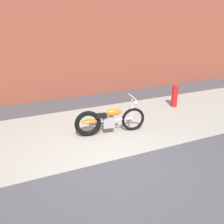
# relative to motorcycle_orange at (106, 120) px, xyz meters

# --- Properties ---
(ground_plane) EXTENTS (80.00, 80.00, 0.00)m
(ground_plane) POSITION_rel_motorcycle_orange_xyz_m (-0.47, -1.34, -0.40)
(ground_plane) COLOR #47474C
(sidewalk_slab) EXTENTS (36.00, 3.50, 0.01)m
(sidewalk_slab) POSITION_rel_motorcycle_orange_xyz_m (-0.47, 0.41, -0.40)
(sidewalk_slab) COLOR #9E998E
(sidewalk_slab) RESTS_ON ground
(brick_building_wall) EXTENTS (36.00, 0.50, 5.73)m
(brick_building_wall) POSITION_rel_motorcycle_orange_xyz_m (-0.47, 3.86, 2.47)
(brick_building_wall) COLOR brown
(brick_building_wall) RESTS_ON ground
(motorcycle_orange) EXTENTS (2.00, 0.63, 1.03)m
(motorcycle_orange) POSITION_rel_motorcycle_orange_xyz_m (0.00, 0.00, 0.00)
(motorcycle_orange) COLOR black
(motorcycle_orange) RESTS_ON ground
(fire_hydrant) EXTENTS (0.22, 0.22, 0.84)m
(fire_hydrant) POSITION_rel_motorcycle_orange_xyz_m (3.13, 1.06, 0.03)
(fire_hydrant) COLOR red
(fire_hydrant) RESTS_ON ground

